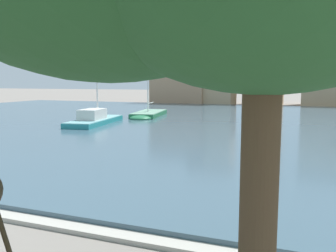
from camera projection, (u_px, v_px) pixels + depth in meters
name	position (u px, v px, depth m)	size (l,w,h in m)	color
harbor_water	(238.00, 123.00, 30.98)	(82.97, 46.85, 0.25)	#3D5666
quay_edge_coping	(73.00, 228.00, 9.06)	(82.97, 0.50, 0.12)	#ADA89E
sailboat_teal	(98.00, 120.00, 30.07)	(3.39, 8.72, 7.12)	teal
sailboat_green	(148.00, 115.00, 35.78)	(3.48, 7.72, 8.93)	#236B42
townhouse_corner_house	(182.00, 76.00, 59.82)	(9.02, 7.47, 9.33)	tan
townhouse_tall_gabled	(213.00, 69.00, 57.38)	(7.05, 5.22, 11.30)	tan
townhouse_end_terrace	(267.00, 65.00, 56.87)	(5.32, 5.98, 12.77)	tan
townhouse_narrow_midrow	(334.00, 68.00, 53.73)	(8.94, 7.26, 11.57)	tan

